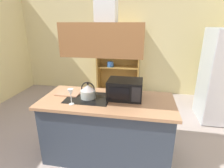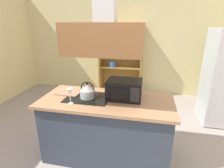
{
  "view_description": "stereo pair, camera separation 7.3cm",
  "coord_description": "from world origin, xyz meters",
  "views": [
    {
      "loc": [
        0.45,
        -1.89,
        1.88
      ],
      "look_at": [
        0.0,
        0.61,
        1.0
      ],
      "focal_mm": 28.54,
      "sensor_mm": 36.0,
      "label": 1
    },
    {
      "loc": [
        0.52,
        -1.88,
        1.88
      ],
      "look_at": [
        0.0,
        0.61,
        1.0
      ],
      "focal_mm": 28.54,
      "sensor_mm": 36.0,
      "label": 2
    }
  ],
  "objects": [
    {
      "name": "wall_back",
      "position": [
        0.0,
        3.0,
        1.35
      ],
      "size": [
        6.0,
        0.12,
        2.7
      ],
      "primitive_type": "cube",
      "color": "beige",
      "rests_on": "ground"
    },
    {
      "name": "microwave",
      "position": [
        0.23,
        0.35,
        1.03
      ],
      "size": [
        0.46,
        0.35,
        0.26
      ],
      "color": "black",
      "rests_on": "kitchen_island"
    },
    {
      "name": "ground_plane",
      "position": [
        0.0,
        0.0,
        0.0
      ],
      "size": [
        7.8,
        7.8,
        0.0
      ],
      "primitive_type": "plane",
      "color": "gray"
    },
    {
      "name": "cutting_board",
      "position": [
        -0.59,
        0.36,
        0.91
      ],
      "size": [
        0.35,
        0.26,
        0.02
      ],
      "primitive_type": "cube",
      "rotation": [
        0.0,
        0.0,
        -0.05
      ],
      "color": "tan",
      "rests_on": "kitchen_island"
    },
    {
      "name": "kettle",
      "position": [
        -0.26,
        0.26,
        1.0
      ],
      "size": [
        0.21,
        0.21,
        0.23
      ],
      "color": "#AEBCB7",
      "rests_on": "kitchen_island"
    },
    {
      "name": "range_hood",
      "position": [
        0.0,
        0.26,
        1.8
      ],
      "size": [
        0.9,
        0.7,
        1.18
      ],
      "color": "brown"
    },
    {
      "name": "wine_glass_on_counter",
      "position": [
        -0.41,
        0.04,
        1.05
      ],
      "size": [
        0.08,
        0.08,
        0.21
      ],
      "color": "silver",
      "rests_on": "kitchen_island"
    },
    {
      "name": "dish_cabinet",
      "position": [
        -0.21,
        2.78,
        0.82
      ],
      "size": [
        1.13,
        0.4,
        1.85
      ],
      "color": "olive",
      "rests_on": "ground"
    },
    {
      "name": "kitchen_island",
      "position": [
        0.0,
        0.26,
        0.45
      ],
      "size": [
        1.79,
        0.82,
        0.9
      ],
      "color": "#303A48",
      "rests_on": "ground"
    }
  ]
}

